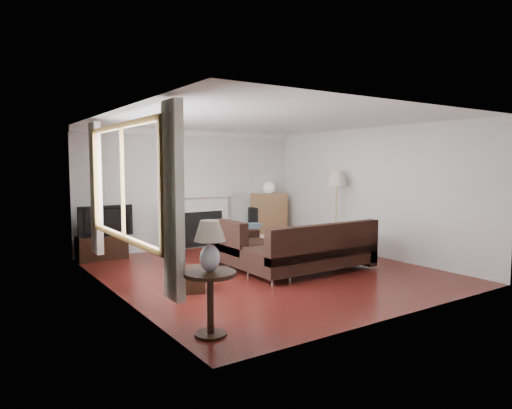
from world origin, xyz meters
TOP-DOWN VIEW (x-y plane):
  - room at (0.00, 0.00)m, footprint 5.10×5.60m
  - window at (-2.45, -0.20)m, footprint 0.12×2.74m
  - curtain_near at (-2.40, -1.72)m, footprint 0.10×0.35m
  - curtain_far at (-2.40, 1.32)m, footprint 0.10×0.35m
  - fireplace at (0.15, 2.64)m, footprint 1.40×0.26m
  - tv_stand at (-2.02, 2.50)m, footprint 0.90×0.40m
  - television at (-1.97, 2.50)m, footprint 1.00×0.13m
  - speaker_left at (-0.58, 2.51)m, footprint 0.39×0.41m
  - speaker_right at (1.45, 2.55)m, footprint 0.31×0.33m
  - bookshelf at (1.86, 2.53)m, footprint 0.80×0.38m
  - globe_lamp at (1.86, 2.53)m, footprint 0.28×0.28m
  - sectional_sofa at (0.56, -0.51)m, footprint 2.44×1.78m
  - coffee_table at (0.41, 0.71)m, footprint 1.17×0.69m
  - footstool at (-1.60, -0.40)m, footprint 0.50×0.50m
  - floor_lamp at (2.22, 0.65)m, footprint 0.44×0.44m
  - side_table at (-2.15, -2.05)m, footprint 0.54×0.54m
  - table_lamp at (-2.15, -2.05)m, footprint 0.33×0.33m

SIDE VIEW (x-z plane):
  - footstool at x=-1.60m, z-range 0.00..0.34m
  - coffee_table at x=0.41m, z-range 0.00..0.44m
  - tv_stand at x=-2.02m, z-range 0.00..0.45m
  - side_table at x=-2.15m, z-range 0.00..0.68m
  - sectional_sofa at x=0.56m, z-range 0.00..0.79m
  - speaker_right at x=1.45m, z-range 0.00..0.79m
  - speaker_left at x=-0.58m, z-range 0.00..0.99m
  - bookshelf at x=1.86m, z-range 0.00..1.11m
  - fireplace at x=0.15m, z-range 0.00..1.15m
  - television at x=-1.97m, z-range 0.45..1.03m
  - floor_lamp at x=2.22m, z-range 0.00..1.66m
  - table_lamp at x=-2.15m, z-range 0.68..1.21m
  - globe_lamp at x=1.86m, z-range 1.11..1.38m
  - room at x=0.00m, z-range -0.02..2.52m
  - curtain_near at x=-2.40m, z-range 0.35..2.45m
  - curtain_far at x=-2.40m, z-range 0.35..2.45m
  - window at x=-2.45m, z-range 0.78..2.32m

